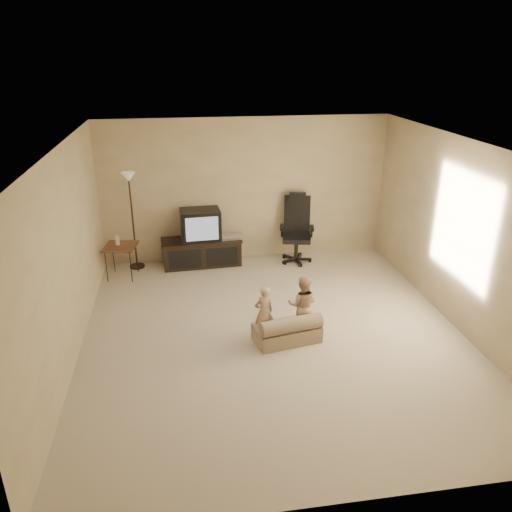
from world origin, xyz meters
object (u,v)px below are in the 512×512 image
Objects in this scene: toddler_right at (303,305)px; child_sofa at (288,331)px; toddler_left at (264,312)px; office_chair at (296,237)px; tv_stand at (202,242)px; side_table at (120,247)px; floor_lamp at (131,200)px.

child_sofa is at bearing 56.51° from toddler_right.
toddler_left is 0.88× the size of toddler_right.
child_sofa is at bearing -92.68° from office_chair.
child_sofa is (0.95, -2.71, -0.25)m from tv_stand.
office_chair reaches higher than tv_stand.
tv_stand reaches higher than toddler_left.
tv_stand is 1.17× the size of office_chair.
toddler_right is (1.19, -2.52, 0.00)m from tv_stand.
office_chair is 2.67m from toddler_left.
office_chair is at bearing -127.10° from toddler_left.
toddler_left is at bearing -99.61° from office_chair.
child_sofa is (2.30, -2.40, -0.37)m from side_table.
tv_stand is 1.40m from floor_lamp.
child_sofa is (2.10, -2.77, -1.06)m from floor_lamp.
floor_lamp reaches higher than side_table.
floor_lamp is at bearing -70.01° from toddler_left.
toddler_right is at bearing 167.01° from toddler_left.
tv_stand is 1.89× the size of side_table.
toddler_left reaches higher than child_sofa.
child_sofa is at bearing -73.75° from tv_stand.
office_chair reaches higher than child_sofa.
office_chair is at bearing -5.41° from tv_stand.
tv_stand is at bearing 13.01° from side_table.
tv_stand is at bearing -169.68° from office_chair.
toddler_right is (0.23, 0.19, 0.25)m from child_sofa.
toddler_right is (2.33, -2.58, -0.81)m from floor_lamp.
floor_lamp reaches higher than office_chair.
toddler_left is at bearing 138.08° from child_sofa.
floor_lamp is (-2.82, 0.12, 0.79)m from office_chair.
toddler_right is (-0.49, -2.45, -0.02)m from office_chair.
toddler_right is at bearing -41.03° from side_table.
tv_stand is 0.85× the size of floor_lamp.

